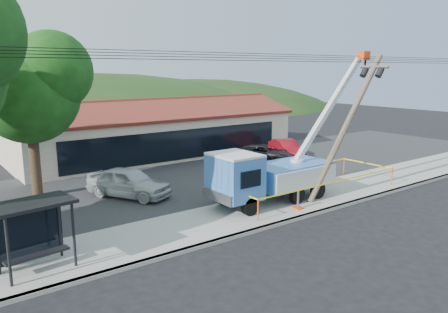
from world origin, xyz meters
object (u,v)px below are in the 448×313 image
Objects in this scene: leaning_pole at (350,118)px; car_silver at (129,198)px; utility_truck at (270,174)px; bus_shelter at (33,219)px; car_dark at (265,162)px; car_red at (286,158)px.

car_silver is (-9.99, 6.68, -4.33)m from leaning_pole.
bus_shelter is at bearing -175.66° from utility_truck.
utility_truck is at bearing -2.49° from bus_shelter.
utility_truck is 11.78m from bus_shelter.
car_dark is at bearing 18.62° from bus_shelter.
car_dark is at bearing 76.05° from leaning_pole.
car_silver is at bearing 134.94° from utility_truck.
utility_truck is at bearing -156.77° from car_dark.
leaning_pole is 1.88× the size of car_red.
car_red is at bearing 41.39° from utility_truck.
utility_truck reaches higher than bus_shelter.
bus_shelter is 20.74m from car_dark.
utility_truck is at bearing -120.34° from car_red.
car_red is 0.93× the size of car_dark.
car_red is 2.41m from car_dark.
leaning_pole is 12.78m from car_silver.
utility_truck is 7.81m from car_silver.
car_red is at bearing -20.98° from car_dark.
bus_shelter is 23.00m from car_red.
car_silver is (-5.39, 5.41, -1.66)m from utility_truck.
car_red is at bearing 16.52° from bus_shelter.
bus_shelter is 0.57× the size of car_silver.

